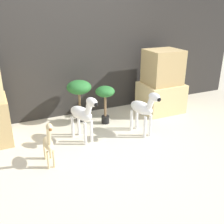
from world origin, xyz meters
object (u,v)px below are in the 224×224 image
at_px(zebra_left, 83,113).
at_px(giraffe_figurine, 48,142).
at_px(potted_palm_back, 79,89).
at_px(potted_palm_front, 105,95).
at_px(zebra_right, 144,108).

bearing_deg(zebra_left, giraffe_figurine, -143.89).
bearing_deg(zebra_left, potted_palm_back, 75.98).
height_order(zebra_left, potted_palm_back, zebra_left).
relative_size(giraffe_figurine, potted_palm_front, 1.01).
height_order(zebra_right, potted_palm_front, zebra_right).
distance_m(zebra_right, giraffe_figurine, 1.38).
bearing_deg(giraffe_figurine, zebra_left, 36.11).
relative_size(giraffe_figurine, potted_palm_back, 0.91).
height_order(zebra_right, potted_palm_back, zebra_right).
distance_m(giraffe_figurine, potted_palm_front, 1.30).
bearing_deg(zebra_left, zebra_right, -10.95).
distance_m(zebra_right, zebra_left, 0.83).
distance_m(potted_palm_front, potted_palm_back, 0.41).
xyz_separation_m(zebra_right, potted_palm_back, (-0.65, 0.81, 0.12)).
height_order(zebra_left, potted_palm_front, zebra_left).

